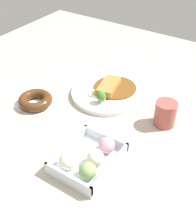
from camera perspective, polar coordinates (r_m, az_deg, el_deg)
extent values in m
plane|color=#B2A893|center=(1.00, -0.94, -1.29)|extent=(1.60, 1.60, 0.00)
cylinder|color=white|center=(1.11, 1.81, 3.71)|extent=(0.27, 0.27, 0.02)
cylinder|color=brown|center=(1.12, 3.33, 4.81)|extent=(0.16, 0.16, 0.01)
cube|color=#A87538|center=(1.11, 2.12, 5.11)|extent=(0.13, 0.08, 0.02)
cylinder|color=white|center=(1.09, -0.41, 3.60)|extent=(0.05, 0.05, 0.00)
ellipsoid|color=yellow|center=(1.08, -0.41, 4.00)|extent=(0.02, 0.02, 0.01)
cylinder|color=#8CB766|center=(1.04, 0.61, 2.25)|extent=(0.01, 0.01, 0.02)
sphere|color=#387A2D|center=(1.03, 0.62, 3.19)|extent=(0.03, 0.03, 0.03)
cube|color=orange|center=(1.05, 1.03, 2.67)|extent=(0.02, 0.02, 0.02)
cube|color=silver|center=(0.85, -1.92, -9.68)|extent=(0.19, 0.16, 0.01)
cube|color=silver|center=(0.79, -5.91, -12.77)|extent=(0.01, 0.16, 0.03)
cube|color=silver|center=(0.89, 1.48, -5.08)|extent=(0.01, 0.16, 0.03)
cube|color=silver|center=(0.81, 2.40, -10.78)|extent=(0.19, 0.01, 0.03)
cube|color=silver|center=(0.87, -5.97, -6.73)|extent=(0.19, 0.01, 0.03)
sphere|color=#84A860|center=(0.79, -2.03, -11.42)|extent=(0.05, 0.05, 0.05)
sphere|color=silver|center=(0.82, -0.51, -8.87)|extent=(0.05, 0.05, 0.05)
sphere|color=pink|center=(0.85, 1.70, -6.51)|extent=(0.05, 0.05, 0.05)
sphere|color=#EFE5C6|center=(0.82, -5.93, -9.45)|extent=(0.05, 0.05, 0.05)
cube|color=white|center=(1.09, -12.02, 1.49)|extent=(0.14, 0.14, 0.00)
torus|color=#4C2B14|center=(1.08, -12.14, 2.26)|extent=(0.12, 0.12, 0.03)
cylinder|color=#9E4C42|center=(0.98, 12.98, -0.31)|extent=(0.07, 0.07, 0.09)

